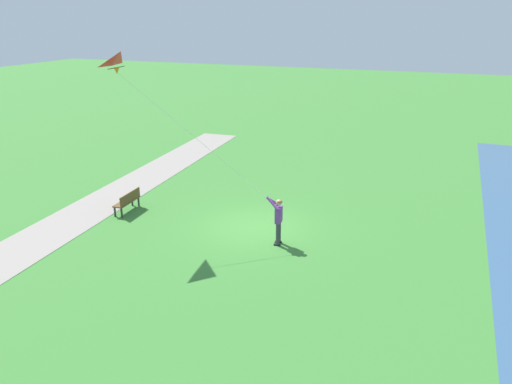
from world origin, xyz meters
TOP-DOWN VIEW (x-y plane):
  - ground_plane at (0.00, 0.00)m, footprint 120.00×120.00m
  - walkway_path at (7.16, 2.00)m, footprint 4.20×32.08m
  - person_kite_flyer at (-1.37, 1.10)m, footprint 0.62×0.52m
  - flying_kite at (4.18, 1.90)m, footprint 5.55×1.39m
  - park_bench_near_walkway at (5.58, 0.41)m, footprint 0.52×1.52m

SIDE VIEW (x-z plane):
  - ground_plane at x=0.00m, z-range 0.00..0.00m
  - walkway_path at x=7.16m, z-range 0.00..0.02m
  - park_bench_near_walkway at x=5.58m, z-range 0.07..0.95m
  - person_kite_flyer at x=-1.37m, z-range 0.13..1.96m
  - flying_kite at x=4.18m, z-range 3.83..8.75m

